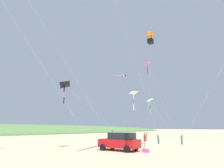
{
  "coord_description": "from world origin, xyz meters",
  "views": [
    {
      "loc": [
        17.95,
        -21.82,
        2.34
      ],
      "look_at": [
        5.91,
        -7.63,
        6.85
      ],
      "focal_mm": 29.09,
      "sensor_mm": 36.0,
      "label": 1
    }
  ],
  "objects_px": {
    "person_child_grey_jacket": "(182,139)",
    "person_bystander_far": "(158,138)",
    "kite_delta_black_fish_shape": "(147,64)",
    "person_adult_flyer": "(111,135)",
    "person_child_green_jacket": "(145,139)",
    "kite_windsock_orange_high_right": "(122,76)",
    "parked_car": "(120,141)",
    "kite_delta_teal_far_right": "(64,85)",
    "kite_delta_magenta_far_left": "(149,100)",
    "kite_box_green_low_center": "(150,38)",
    "kite_delta_long_streamer_right": "(133,93)",
    "cooler_box": "(146,150)"
  },
  "relations": [
    {
      "from": "kite_delta_black_fish_shape",
      "to": "kite_box_green_low_center",
      "type": "bearing_deg",
      "value": -55.67
    },
    {
      "from": "kite_box_green_low_center",
      "to": "kite_windsock_orange_high_right",
      "type": "height_order",
      "value": "kite_box_green_low_center"
    },
    {
      "from": "kite_delta_long_streamer_right",
      "to": "kite_delta_magenta_far_left",
      "type": "xyz_separation_m",
      "value": [
        -3.52,
        9.54,
        0.72
      ]
    },
    {
      "from": "kite_windsock_orange_high_right",
      "to": "person_child_green_jacket",
      "type": "bearing_deg",
      "value": -34.67
    },
    {
      "from": "person_child_green_jacket",
      "to": "person_bystander_far",
      "type": "bearing_deg",
      "value": 102.95
    },
    {
      "from": "kite_delta_teal_far_right",
      "to": "kite_delta_magenta_far_left",
      "type": "distance_m",
      "value": 12.42
    },
    {
      "from": "person_adult_flyer",
      "to": "parked_car",
      "type": "bearing_deg",
      "value": -45.53
    },
    {
      "from": "parked_car",
      "to": "person_child_grey_jacket",
      "type": "bearing_deg",
      "value": 78.32
    },
    {
      "from": "person_child_grey_jacket",
      "to": "person_bystander_far",
      "type": "distance_m",
      "value": 3.37
    },
    {
      "from": "person_bystander_far",
      "to": "kite_box_green_low_center",
      "type": "xyz_separation_m",
      "value": [
        4.55,
        -9.67,
        11.35
      ]
    },
    {
      "from": "person_bystander_far",
      "to": "kite_delta_black_fish_shape",
      "type": "bearing_deg",
      "value": -72.02
    },
    {
      "from": "person_adult_flyer",
      "to": "person_child_grey_jacket",
      "type": "distance_m",
      "value": 12.18
    },
    {
      "from": "person_child_green_jacket",
      "to": "kite_delta_long_streamer_right",
      "type": "relative_size",
      "value": 0.15
    },
    {
      "from": "person_bystander_far",
      "to": "kite_delta_black_fish_shape",
      "type": "height_order",
      "value": "kite_delta_black_fish_shape"
    },
    {
      "from": "person_bystander_far",
      "to": "kite_delta_magenta_far_left",
      "type": "height_order",
      "value": "kite_delta_magenta_far_left"
    },
    {
      "from": "kite_delta_magenta_far_left",
      "to": "cooler_box",
      "type": "bearing_deg",
      "value": -65.86
    },
    {
      "from": "person_adult_flyer",
      "to": "kite_windsock_orange_high_right",
      "type": "height_order",
      "value": "kite_windsock_orange_high_right"
    },
    {
      "from": "parked_car",
      "to": "kite_delta_long_streamer_right",
      "type": "relative_size",
      "value": 0.36
    },
    {
      "from": "cooler_box",
      "to": "kite_windsock_orange_high_right",
      "type": "bearing_deg",
      "value": 137.12
    },
    {
      "from": "person_child_green_jacket",
      "to": "kite_delta_magenta_far_left",
      "type": "height_order",
      "value": "kite_delta_magenta_far_left"
    },
    {
      "from": "person_child_grey_jacket",
      "to": "kite_windsock_orange_high_right",
      "type": "bearing_deg",
      "value": -164.01
    },
    {
      "from": "kite_box_green_low_center",
      "to": "kite_delta_long_streamer_right",
      "type": "relative_size",
      "value": 1.04
    },
    {
      "from": "person_bystander_far",
      "to": "person_child_grey_jacket",
      "type": "bearing_deg",
      "value": 14.46
    },
    {
      "from": "parked_car",
      "to": "kite_box_green_low_center",
      "type": "xyz_separation_m",
      "value": [
        3.67,
        1.02,
        11.16
      ]
    },
    {
      "from": "kite_delta_teal_far_right",
      "to": "person_child_green_jacket",
      "type": "bearing_deg",
      "value": 48.6
    },
    {
      "from": "person_child_grey_jacket",
      "to": "kite_delta_long_streamer_right",
      "type": "xyz_separation_m",
      "value": [
        0.61,
        -13.22,
        4.76
      ]
    },
    {
      "from": "person_adult_flyer",
      "to": "person_child_green_jacket",
      "type": "height_order",
      "value": "person_adult_flyer"
    },
    {
      "from": "cooler_box",
      "to": "person_bystander_far",
      "type": "xyz_separation_m",
      "value": [
        -3.6,
        10.07,
        0.55
      ]
    },
    {
      "from": "person_bystander_far",
      "to": "parked_car",
      "type": "bearing_deg",
      "value": -85.29
    },
    {
      "from": "kite_box_green_low_center",
      "to": "kite_windsock_orange_high_right",
      "type": "xyz_separation_m",
      "value": [
        -10.01,
        8.01,
        -0.75
      ]
    },
    {
      "from": "cooler_box",
      "to": "kite_delta_teal_far_right",
      "type": "distance_m",
      "value": 11.95
    },
    {
      "from": "parked_car",
      "to": "person_adult_flyer",
      "type": "relative_size",
      "value": 2.35
    },
    {
      "from": "person_child_green_jacket",
      "to": "kite_delta_teal_far_right",
      "type": "relative_size",
      "value": 0.15
    },
    {
      "from": "person_child_green_jacket",
      "to": "person_bystander_far",
      "type": "height_order",
      "value": "person_child_green_jacket"
    },
    {
      "from": "kite_delta_teal_far_right",
      "to": "person_adult_flyer",
      "type": "bearing_deg",
      "value": 105.77
    },
    {
      "from": "kite_box_green_low_center",
      "to": "kite_delta_long_streamer_right",
      "type": "xyz_separation_m",
      "value": [
        -0.68,
        -2.71,
        -6.56
      ]
    },
    {
      "from": "person_child_grey_jacket",
      "to": "kite_windsock_orange_high_right",
      "type": "relative_size",
      "value": 0.12
    },
    {
      "from": "person_child_green_jacket",
      "to": "kite_delta_magenta_far_left",
      "type": "bearing_deg",
      "value": 107.25
    },
    {
      "from": "parked_car",
      "to": "kite_box_green_low_center",
      "type": "height_order",
      "value": "kite_box_green_low_center"
    },
    {
      "from": "kite_delta_black_fish_shape",
      "to": "kite_delta_teal_far_right",
      "type": "bearing_deg",
      "value": -130.29
    },
    {
      "from": "kite_windsock_orange_high_right",
      "to": "kite_delta_black_fish_shape",
      "type": "bearing_deg",
      "value": -29.06
    },
    {
      "from": "person_bystander_far",
      "to": "kite_delta_teal_far_right",
      "type": "height_order",
      "value": "kite_delta_teal_far_right"
    },
    {
      "from": "kite_box_green_low_center",
      "to": "person_child_green_jacket",
      "type": "bearing_deg",
      "value": 133.7
    },
    {
      "from": "parked_car",
      "to": "cooler_box",
      "type": "xyz_separation_m",
      "value": [
        2.72,
        0.62,
        -0.74
      ]
    },
    {
      "from": "parked_car",
      "to": "kite_delta_teal_far_right",
      "type": "height_order",
      "value": "kite_delta_teal_far_right"
    },
    {
      "from": "person_child_grey_jacket",
      "to": "person_bystander_far",
      "type": "relative_size",
      "value": 1.04
    },
    {
      "from": "person_bystander_far",
      "to": "kite_box_green_low_center",
      "type": "relative_size",
      "value": 0.11
    },
    {
      "from": "person_child_grey_jacket",
      "to": "person_bystander_far",
      "type": "xyz_separation_m",
      "value": [
        -3.26,
        -0.84,
        -0.03
      ]
    },
    {
      "from": "person_adult_flyer",
      "to": "person_child_green_jacket",
      "type": "xyz_separation_m",
      "value": [
        10.29,
        -5.64,
        -0.05
      ]
    },
    {
      "from": "person_bystander_far",
      "to": "kite_delta_long_streamer_right",
      "type": "bearing_deg",
      "value": -72.61
    }
  ]
}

